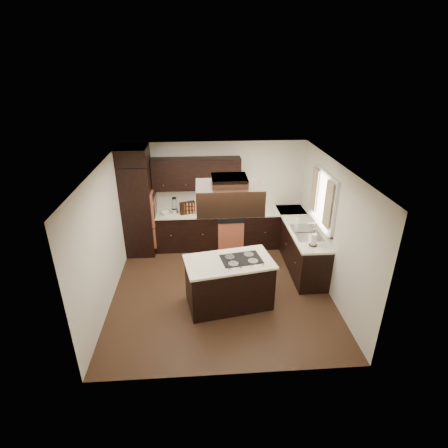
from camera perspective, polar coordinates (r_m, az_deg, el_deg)
The scene contains 30 objects.
floor at distance 7.09m, azimuth -0.47°, elevation -10.62°, with size 4.20×4.20×0.02m, color #513420.
ceiling at distance 5.99m, azimuth -0.55°, elevation 9.39°, with size 4.20×4.20×0.02m, color white.
wall_back at distance 8.38m, azimuth -1.42°, elevation 4.96°, with size 4.20×0.02×2.50m, color beige.
wall_front at distance 4.65m, azimuth 1.18°, elevation -13.11°, with size 4.20×0.02×2.50m, color beige.
wall_left at distance 6.67m, azimuth -18.93°, elevation -1.97°, with size 0.02×4.20×2.50m, color beige.
wall_right at distance 6.89m, azimuth 17.30°, elevation -0.85°, with size 0.02×4.20×2.50m, color beige.
oven_column at distance 8.19m, azimuth -13.78°, elevation 2.30°, with size 0.65×0.75×2.12m, color black.
wall_oven_face at distance 8.11m, azimuth -11.39°, elevation 2.78°, with size 0.05×0.62×0.78m, color #C25C40.
base_cabinets_back at distance 8.41m, azimuth -1.02°, elevation -0.95°, with size 2.93×0.60×0.88m, color black.
base_cabinets_right at distance 7.90m, azimuth 12.25°, elevation -3.38°, with size 0.60×2.40×0.88m, color black.
countertop_back at distance 8.21m, azimuth -1.04°, elevation 1.89°, with size 2.93×0.63×0.04m, color white.
countertop_right at distance 7.70m, azimuth 12.45°, elevation -0.37°, with size 0.63×2.40×0.04m, color white.
upper_cabinets at distance 8.03m, azimuth -4.50°, elevation 8.19°, with size 2.00×0.34×0.72m, color black.
dishwasher_front at distance 8.19m, azimuth 1.14°, elevation -2.06°, with size 0.60×0.05×0.72m, color #C25C40.
window_frame at distance 7.19m, azimuth 15.92°, elevation 3.92°, with size 0.06×1.32×1.12m, color silver.
window_pane at distance 7.20m, azimuth 16.13°, elevation 3.92°, with size 0.00×1.20×1.00m, color white.
curtain_left at distance 6.79m, azimuth 16.62°, elevation 3.02°, with size 0.02×0.34×0.90m, color beige.
curtain_right at distance 7.53m, azimuth 14.52°, elevation 5.43°, with size 0.02×0.34×0.90m, color beige.
sink_rim at distance 7.39m, azimuth 13.30°, elevation -1.35°, with size 0.52×0.84×0.01m, color silver.
island at distance 6.47m, azimuth 0.81°, elevation -9.69°, with size 1.49×0.81×0.88m, color black.
island_top at distance 6.22m, azimuth 0.83°, elevation -6.21°, with size 1.54×0.87×0.04m, color white.
cooktop at distance 6.26m, azimuth 2.84°, elevation -5.73°, with size 0.70×0.47×0.01m, color black.
range_hood at distance 5.58m, azimuth 0.84°, elevation 4.42°, with size 1.05×0.72×0.42m, color black.
hood_duct at distance 5.49m, azimuth 0.86°, elevation 7.11°, with size 0.55×0.50×0.13m, color black.
blender_base at distance 8.18m, azimuth -8.02°, elevation 2.09°, with size 0.15×0.15×0.10m, color silver.
blender_pitcher at distance 8.11m, azimuth -8.10°, elevation 3.26°, with size 0.13×0.13×0.26m, color silver.
spice_rack at distance 8.08m, azimuth -5.99°, elevation 2.64°, with size 0.35×0.09×0.29m, color black.
mixing_bowl at distance 8.17m, azimuth -9.45°, elevation 1.79°, with size 0.22×0.22×0.05m, color silver.
soap_bottle at distance 7.74m, azimuth 11.80°, elevation 0.73°, with size 0.08×0.08×0.18m, color silver.
paper_towel at distance 6.86m, azimuth 14.43°, elevation -2.53°, with size 0.11×0.11×0.24m, color silver.
Camera 1 is at (-0.35, -5.75, 4.12)m, focal length 28.00 mm.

